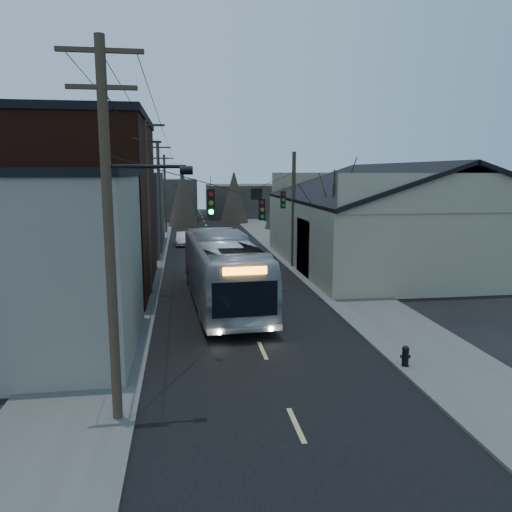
{
  "coord_description": "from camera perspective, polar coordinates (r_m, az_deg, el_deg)",
  "views": [
    {
      "loc": [
        -3.01,
        -10.76,
        7.06
      ],
      "look_at": [
        0.47,
        13.0,
        3.0
      ],
      "focal_mm": 35.0,
      "sensor_mm": 36.0,
      "label": 1
    }
  ],
  "objects": [
    {
      "name": "building_far_left",
      "position": [
        75.92,
        -10.65,
        6.36
      ],
      "size": [
        10.0,
        12.0,
        6.0
      ],
      "primitive_type": "cube",
      "color": "#312C27",
      "rests_on": "ground"
    },
    {
      "name": "building_brick",
      "position": [
        31.61,
        -21.18,
        5.21
      ],
      "size": [
        10.0,
        12.0,
        10.0
      ],
      "primitive_type": "cube",
      "color": "#33130B",
      "rests_on": "ground"
    },
    {
      "name": "utility_lines",
      "position": [
        34.96,
        -8.53,
        6.04
      ],
      "size": [
        11.24,
        45.28,
        10.5
      ],
      "color": "#382B1E",
      "rests_on": "ground"
    },
    {
      "name": "fire_hydrant",
      "position": [
        19.13,
        16.71,
        -10.79
      ],
      "size": [
        0.37,
        0.26,
        0.76
      ],
      "rotation": [
        0.0,
        0.0,
        -0.16
      ],
      "color": "black",
      "rests_on": "sidewalk_right"
    },
    {
      "name": "sidewalk_right",
      "position": [
        42.43,
        4.74,
        0.06
      ],
      "size": [
        4.0,
        110.0,
        0.12
      ],
      "primitive_type": "cube",
      "color": "#474744",
      "rests_on": "ground"
    },
    {
      "name": "sidewalk_left",
      "position": [
        41.5,
        -13.03,
        -0.37
      ],
      "size": [
        4.0,
        110.0,
        0.12
      ],
      "primitive_type": "cube",
      "color": "#474744",
      "rests_on": "ground"
    },
    {
      "name": "building_clapboard",
      "position": [
        20.95,
        -24.81,
        -1.08
      ],
      "size": [
        8.0,
        8.0,
        7.0
      ],
      "primitive_type": "cube",
      "color": "gray",
      "rests_on": "ground"
    },
    {
      "name": "ground",
      "position": [
        13.21,
        6.7,
        -22.76
      ],
      "size": [
        160.0,
        160.0,
        0.0
      ],
      "primitive_type": "plane",
      "color": "black",
      "rests_on": "ground"
    },
    {
      "name": "parked_car",
      "position": [
        49.1,
        -8.25,
        1.98
      ],
      "size": [
        1.53,
        3.96,
        1.29
      ],
      "primitive_type": "imported",
      "rotation": [
        0.0,
        0.0,
        -0.04
      ],
      "color": "#AEB0B6",
      "rests_on": "ground"
    },
    {
      "name": "building_far_right",
      "position": [
        81.5,
        -1.27,
        6.38
      ],
      "size": [
        12.0,
        14.0,
        5.0
      ],
      "primitive_type": "cube",
      "color": "#312C27",
      "rests_on": "ground"
    },
    {
      "name": "warehouse",
      "position": [
        39.42,
        15.71,
        2.88
      ],
      "size": [
        16.16,
        20.6,
        7.73
      ],
      "color": "gray",
      "rests_on": "ground"
    },
    {
      "name": "building_left_far",
      "position": [
        47.34,
        -16.25,
        4.9
      ],
      "size": [
        9.0,
        14.0,
        7.0
      ],
      "primitive_type": "cube",
      "color": "#312C27",
      "rests_on": "ground"
    },
    {
      "name": "road_surface",
      "position": [
        41.47,
        -4.05,
        -0.22
      ],
      "size": [
        9.0,
        110.0,
        0.02
      ],
      "primitive_type": "cube",
      "color": "black",
      "rests_on": "ground"
    },
    {
      "name": "bare_tree",
      "position": [
        32.38,
        8.82,
        3.35
      ],
      "size": [
        0.4,
        0.4,
        7.2
      ],
      "primitive_type": "cone",
      "color": "black",
      "rests_on": "ground"
    },
    {
      "name": "bus",
      "position": [
        26.78,
        -3.82,
        -1.6
      ],
      "size": [
        3.91,
        13.57,
        3.74
      ],
      "primitive_type": "imported",
      "rotation": [
        0.0,
        0.0,
        3.2
      ],
      "color": "#A0A4AC",
      "rests_on": "ground"
    }
  ]
}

